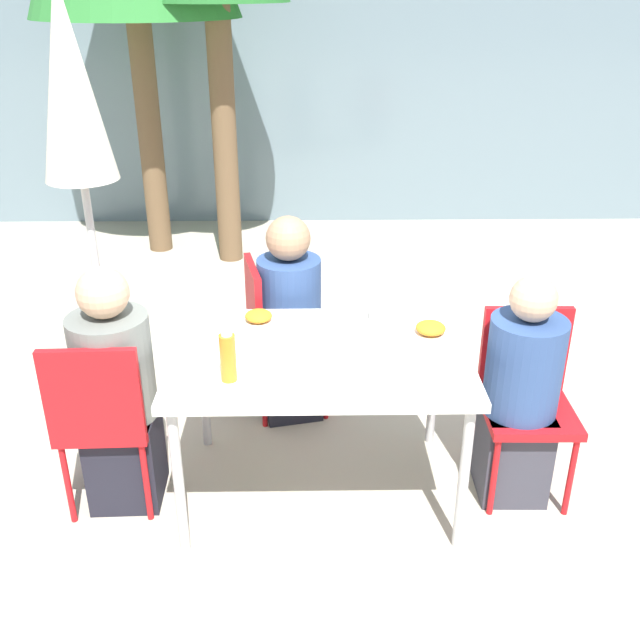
{
  "coord_description": "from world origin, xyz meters",
  "views": [
    {
      "loc": [
        -0.04,
        -2.72,
        2.19
      ],
      "look_at": [
        0.0,
        0.0,
        0.89
      ],
      "focal_mm": 40.0,
      "sensor_mm": 36.0,
      "label": 1
    }
  ],
  "objects_px": {
    "chair_left": "(103,413)",
    "closed_umbrella": "(72,98)",
    "bottle": "(228,357)",
    "drinking_cup": "(253,347)",
    "person_left": "(117,397)",
    "chair_right": "(526,388)",
    "person_right": "(520,397)",
    "person_far": "(290,324)",
    "salad_bowl": "(388,313)",
    "chair_far": "(274,327)"
  },
  "relations": [
    {
      "from": "closed_umbrella",
      "to": "drinking_cup",
      "type": "relative_size",
      "value": 22.33
    },
    {
      "from": "person_left",
      "to": "chair_right",
      "type": "xyz_separation_m",
      "value": [
        1.84,
        0.09,
        -0.03
      ]
    },
    {
      "from": "person_far",
      "to": "salad_bowl",
      "type": "xyz_separation_m",
      "value": [
        0.48,
        -0.37,
        0.23
      ]
    },
    {
      "from": "person_far",
      "to": "person_right",
      "type": "bearing_deg",
      "value": 43.59
    },
    {
      "from": "drinking_cup",
      "to": "person_right",
      "type": "bearing_deg",
      "value": 1.86
    },
    {
      "from": "salad_bowl",
      "to": "bottle",
      "type": "bearing_deg",
      "value": -141.31
    },
    {
      "from": "closed_umbrella",
      "to": "salad_bowl",
      "type": "height_order",
      "value": "closed_umbrella"
    },
    {
      "from": "person_left",
      "to": "bottle",
      "type": "relative_size",
      "value": 5.24
    },
    {
      "from": "person_right",
      "to": "person_far",
      "type": "relative_size",
      "value": 0.96
    },
    {
      "from": "bottle",
      "to": "drinking_cup",
      "type": "bearing_deg",
      "value": 64.92
    },
    {
      "from": "chair_right",
      "to": "closed_umbrella",
      "type": "distance_m",
      "value": 2.65
    },
    {
      "from": "person_left",
      "to": "salad_bowl",
      "type": "relative_size",
      "value": 6.42
    },
    {
      "from": "closed_umbrella",
      "to": "person_far",
      "type": "bearing_deg",
      "value": -17.19
    },
    {
      "from": "person_far",
      "to": "drinking_cup",
      "type": "distance_m",
      "value": 0.8
    },
    {
      "from": "person_right",
      "to": "person_left",
      "type": "bearing_deg",
      "value": 1.37
    },
    {
      "from": "person_right",
      "to": "chair_far",
      "type": "bearing_deg",
      "value": -32.22
    },
    {
      "from": "person_right",
      "to": "drinking_cup",
      "type": "height_order",
      "value": "person_right"
    },
    {
      "from": "person_left",
      "to": "drinking_cup",
      "type": "relative_size",
      "value": 11.37
    },
    {
      "from": "bottle",
      "to": "salad_bowl",
      "type": "distance_m",
      "value": 0.89
    },
    {
      "from": "closed_umbrella",
      "to": "bottle",
      "type": "bearing_deg",
      "value": -55.47
    },
    {
      "from": "chair_left",
      "to": "closed_umbrella",
      "type": "distance_m",
      "value": 1.64
    },
    {
      "from": "person_right",
      "to": "closed_umbrella",
      "type": "xyz_separation_m",
      "value": [
        -2.13,
        1.05,
        1.15
      ]
    },
    {
      "from": "drinking_cup",
      "to": "person_left",
      "type": "bearing_deg",
      "value": 177.43
    },
    {
      "from": "person_left",
      "to": "closed_umbrella",
      "type": "xyz_separation_m",
      "value": [
        -0.35,
        1.06,
        1.12
      ]
    },
    {
      "from": "chair_left",
      "to": "person_right",
      "type": "xyz_separation_m",
      "value": [
        1.83,
        0.09,
        0.0
      ]
    },
    {
      "from": "person_far",
      "to": "bottle",
      "type": "height_order",
      "value": "person_far"
    },
    {
      "from": "chair_left",
      "to": "person_far",
      "type": "distance_m",
      "value": 1.13
    },
    {
      "from": "person_left",
      "to": "person_far",
      "type": "relative_size",
      "value": 1.01
    },
    {
      "from": "person_left",
      "to": "bottle",
      "type": "xyz_separation_m",
      "value": [
        0.52,
        -0.21,
        0.31
      ]
    },
    {
      "from": "chair_right",
      "to": "closed_umbrella",
      "type": "bearing_deg",
      "value": -22.87
    },
    {
      "from": "person_right",
      "to": "person_far",
      "type": "xyz_separation_m",
      "value": [
        -1.04,
        0.71,
        0.03
      ]
    },
    {
      "from": "bottle",
      "to": "chair_left",
      "type": "bearing_deg",
      "value": 167.3
    },
    {
      "from": "drinking_cup",
      "to": "closed_umbrella",
      "type": "bearing_deg",
      "value": 131.45
    },
    {
      "from": "salad_bowl",
      "to": "person_left",
      "type": "bearing_deg",
      "value": -164.16
    },
    {
      "from": "chair_right",
      "to": "salad_bowl",
      "type": "height_order",
      "value": "chair_right"
    },
    {
      "from": "chair_left",
      "to": "drinking_cup",
      "type": "distance_m",
      "value": 0.72
    },
    {
      "from": "bottle",
      "to": "person_left",
      "type": "bearing_deg",
      "value": 158.12
    },
    {
      "from": "person_left",
      "to": "closed_umbrella",
      "type": "height_order",
      "value": "closed_umbrella"
    },
    {
      "from": "chair_right",
      "to": "person_far",
      "type": "bearing_deg",
      "value": -28.93
    },
    {
      "from": "closed_umbrella",
      "to": "drinking_cup",
      "type": "xyz_separation_m",
      "value": [
        0.96,
        -1.08,
        -0.86
      ]
    },
    {
      "from": "chair_far",
      "to": "person_right",
      "type": "bearing_deg",
      "value": 44.59
    },
    {
      "from": "chair_right",
      "to": "salad_bowl",
      "type": "relative_size",
      "value": 4.87
    },
    {
      "from": "chair_right",
      "to": "drinking_cup",
      "type": "distance_m",
      "value": 1.26
    },
    {
      "from": "chair_right",
      "to": "bottle",
      "type": "height_order",
      "value": "bottle"
    },
    {
      "from": "bottle",
      "to": "drinking_cup",
      "type": "height_order",
      "value": "bottle"
    },
    {
      "from": "person_far",
      "to": "closed_umbrella",
      "type": "relative_size",
      "value": 0.5
    },
    {
      "from": "person_left",
      "to": "chair_right",
      "type": "height_order",
      "value": "person_left"
    },
    {
      "from": "person_right",
      "to": "drinking_cup",
      "type": "xyz_separation_m",
      "value": [
        -1.17,
        -0.04,
        0.28
      ]
    },
    {
      "from": "chair_left",
      "to": "closed_umbrella",
      "type": "xyz_separation_m",
      "value": [
        -0.3,
        1.14,
        1.15
      ]
    },
    {
      "from": "chair_left",
      "to": "chair_right",
      "type": "height_order",
      "value": "same"
    }
  ]
}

